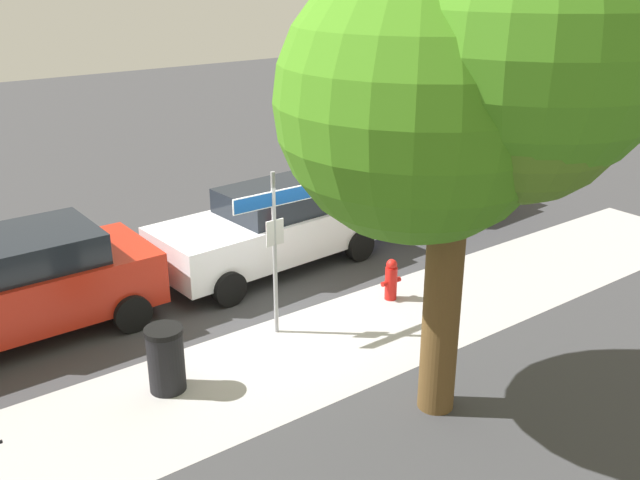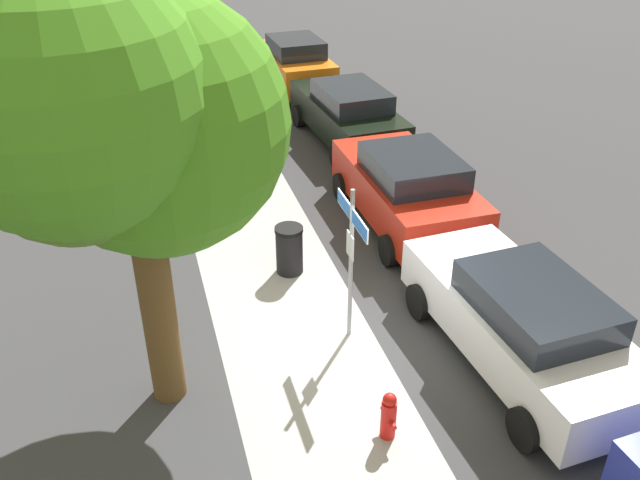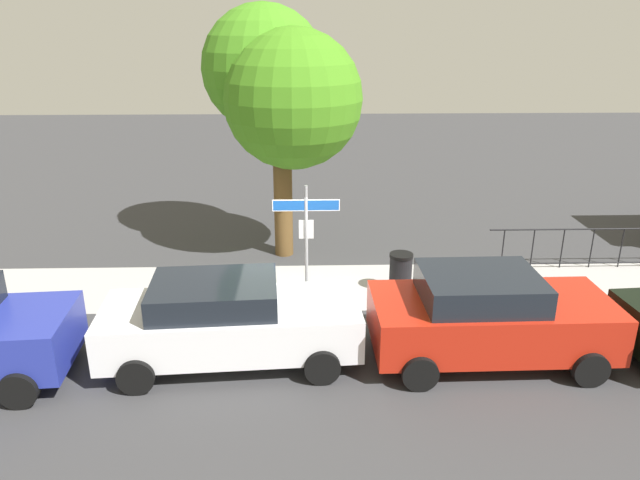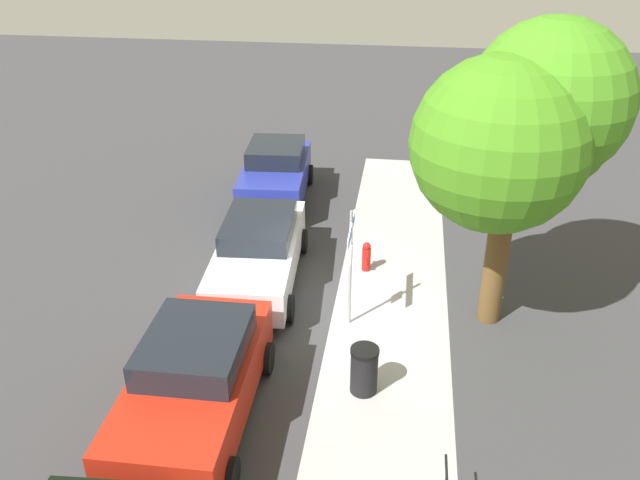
# 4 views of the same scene
# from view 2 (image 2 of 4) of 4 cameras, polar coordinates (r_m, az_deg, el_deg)

# --- Properties ---
(ground_plane) EXTENTS (60.00, 60.00, 0.00)m
(ground_plane) POSITION_cam_2_polar(r_m,az_deg,el_deg) (11.75, 4.62, -8.06)
(ground_plane) COLOR #38383A
(sidewalk_strip) EXTENTS (24.00, 2.60, 0.00)m
(sidewalk_strip) POSITION_cam_2_polar(r_m,az_deg,el_deg) (13.00, -3.84, -3.77)
(sidewalk_strip) COLOR #A8A5A4
(sidewalk_strip) RESTS_ON ground_plane
(street_sign) EXTENTS (1.44, 0.07, 2.75)m
(street_sign) POSITION_cam_2_polar(r_m,az_deg,el_deg) (10.73, 2.65, -0.05)
(street_sign) COLOR #9EA0A5
(street_sign) RESTS_ON ground_plane
(shade_tree) EXTENTS (4.08, 4.28, 6.49)m
(shade_tree) POSITION_cam_2_polar(r_m,az_deg,el_deg) (8.55, -17.06, 9.68)
(shade_tree) COLOR brown
(shade_tree) RESTS_ON ground_plane
(car_white) EXTENTS (4.79, 2.29, 1.61)m
(car_white) POSITION_cam_2_polar(r_m,az_deg,el_deg) (11.14, 16.60, -6.52)
(car_white) COLOR white
(car_white) RESTS_ON ground_plane
(car_red) EXTENTS (4.42, 2.21, 1.72)m
(car_red) POSITION_cam_2_polar(r_m,az_deg,el_deg) (14.73, 7.33, 4.38)
(car_red) COLOR #B62212
(car_red) RESTS_ON ground_plane
(car_black) EXTENTS (4.79, 2.25, 1.65)m
(car_black) POSITION_cam_2_polar(r_m,az_deg,el_deg) (18.94, 2.35, 10.57)
(car_black) COLOR black
(car_black) RESTS_ON ground_plane
(car_orange) EXTENTS (4.12, 2.11, 1.79)m
(car_orange) POSITION_cam_2_polar(r_m,az_deg,el_deg) (23.25, -2.16, 14.52)
(car_orange) COLOR orange
(car_orange) RESTS_ON ground_plane
(iron_fence) EXTENTS (5.38, 0.04, 1.07)m
(iron_fence) POSITION_cam_2_polar(r_m,az_deg,el_deg) (17.46, -11.21, 7.21)
(iron_fence) COLOR black
(iron_fence) RESTS_ON ground_plane
(utility_shed) EXTENTS (3.12, 2.76, 2.58)m
(utility_shed) POSITION_cam_2_polar(r_m,az_deg,el_deg) (21.61, -16.89, 13.15)
(utility_shed) COLOR slate
(utility_shed) RESTS_ON ground_plane
(fire_hydrant) EXTENTS (0.42, 0.22, 0.78)m
(fire_hydrant) POSITION_cam_2_polar(r_m,az_deg,el_deg) (9.84, 5.77, -14.42)
(fire_hydrant) COLOR red
(fire_hydrant) RESTS_ON ground_plane
(trash_bin) EXTENTS (0.55, 0.55, 0.98)m
(trash_bin) POSITION_cam_2_polar(r_m,az_deg,el_deg) (13.12, -2.58, -0.81)
(trash_bin) COLOR black
(trash_bin) RESTS_ON ground_plane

